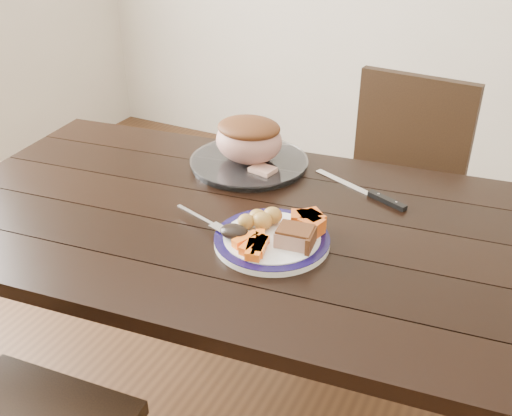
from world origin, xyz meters
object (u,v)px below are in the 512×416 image
at_px(pork_slice, 295,237).
at_px(carving_knife, 375,196).
at_px(chair_far, 395,193).
at_px(serving_platter, 249,163).
at_px(dining_table, 233,244).
at_px(dinner_plate, 272,240).
at_px(roast_joint, 249,141).
at_px(fork, 204,220).

relative_size(pork_slice, carving_knife, 0.28).
distance_m(chair_far, carving_knife, 0.53).
xyz_separation_m(serving_platter, pork_slice, (0.31, -0.36, 0.03)).
xyz_separation_m(chair_far, carving_knife, (0.05, -0.48, 0.23)).
bearing_deg(chair_far, dining_table, 75.22).
height_order(chair_far, dinner_plate, chair_far).
distance_m(serving_platter, pork_slice, 0.48).
distance_m(dining_table, serving_platter, 0.31).
height_order(dinner_plate, roast_joint, roast_joint).
bearing_deg(dinner_plate, dining_table, 153.32).
bearing_deg(roast_joint, chair_far, 51.87).
bearing_deg(chair_far, fork, 75.16).
relative_size(dining_table, serving_platter, 4.84).
bearing_deg(dining_table, serving_platter, 109.35).
bearing_deg(serving_platter, fork, -79.76).
xyz_separation_m(dining_table, pork_slice, (0.21, -0.08, 0.13)).
height_order(pork_slice, fork, pork_slice).
distance_m(dining_table, fork, 0.15).
xyz_separation_m(pork_slice, fork, (-0.25, -0.01, -0.02)).
xyz_separation_m(fork, roast_joint, (-0.07, 0.37, 0.06)).
distance_m(dinner_plate, carving_knife, 0.37).
height_order(dinner_plate, serving_platter, serving_platter).
relative_size(pork_slice, roast_joint, 0.41).
height_order(dining_table, carving_knife, carving_knife).
relative_size(dining_table, carving_knife, 5.60).
xyz_separation_m(dining_table, carving_knife, (0.31, 0.26, 0.10)).
xyz_separation_m(dining_table, serving_platter, (-0.10, 0.28, 0.10)).
distance_m(pork_slice, roast_joint, 0.48).
distance_m(serving_platter, roast_joint, 0.08).
distance_m(dinner_plate, serving_platter, 0.44).
bearing_deg(carving_knife, dining_table, -117.37).
bearing_deg(pork_slice, dining_table, 159.15).
bearing_deg(dining_table, carving_knife, 40.26).
height_order(pork_slice, carving_knife, pork_slice).
relative_size(chair_far, dinner_plate, 3.33).
xyz_separation_m(dinner_plate, pork_slice, (0.06, -0.01, 0.03)).
height_order(dining_table, pork_slice, pork_slice).
relative_size(pork_slice, fork, 0.48).
xyz_separation_m(pork_slice, carving_knife, (0.09, 0.34, -0.03)).
xyz_separation_m(dinner_plate, fork, (-0.18, -0.01, 0.01)).
relative_size(serving_platter, pork_slice, 4.16).
bearing_deg(dining_table, dinner_plate, -26.68).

